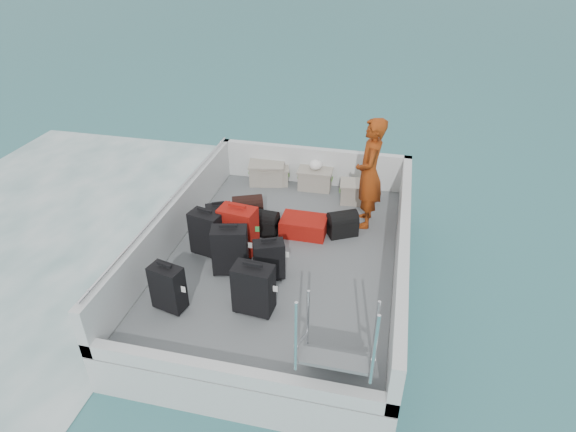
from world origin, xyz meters
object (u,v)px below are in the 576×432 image
Objects in this scene: suitcase_1 at (207,234)px; suitcase_6 at (254,289)px; suitcase_2 at (220,222)px; crate_3 at (357,193)px; crate_1 at (274,176)px; suitcase_4 at (230,251)px; suitcase_0 at (168,288)px; suitcase_7 at (269,260)px; passenger at (369,174)px; suitcase_8 at (304,226)px; crate_0 at (267,174)px; crate_2 at (315,179)px; suitcase_5 at (238,230)px.

suitcase_1 is 1.02× the size of suitcase_6.
suitcase_2 is 2.58m from crate_3.
crate_3 is (1.62, -0.34, 0.02)m from crate_1.
suitcase_0 is at bearing -133.26° from suitcase_4.
suitcase_7 is (1.02, -0.82, 0.01)m from suitcase_2.
suitcase_4 is 1.22× the size of suitcase_7.
suitcase_1 is at bearing -59.92° from passenger.
crate_3 is at bearing 71.86° from suitcase_0.
suitcase_4 reaches higher than suitcase_8.
crate_3 is at bearing 58.98° from suitcase_1.
crate_0 is 1.06× the size of crate_2.
suitcase_2 is at bearing -140.72° from crate_3.
suitcase_1 reaches higher than crate_3.
suitcase_6 is 1.32× the size of crate_1.
suitcase_1 is at bearing -152.19° from suitcase_5.
suitcase_2 is at bearing -120.71° from crate_2.
suitcase_5 is at bearing 33.26° from suitcase_1.
suitcase_4 is at bearing -87.39° from suitcase_2.
suitcase_7 is 2.80m from crate_2.
suitcase_8 is 1.82m from crate_1.
suitcase_2 is at bearing 151.31° from suitcase_5.
passenger is (1.03, -1.03, 0.73)m from crate_2.
crate_3 is at bearing 77.22° from suitcase_6.
suitcase_6 is (0.60, -1.22, -0.03)m from suitcase_5.
passenger is at bearing 45.10° from suitcase_1.
suitcase_2 is 0.79× the size of suitcase_4.
suitcase_8 is (0.25, 1.21, -0.15)m from suitcase_7.
suitcase_2 reaches higher than suitcase_8.
suitcase_4 is 2.53m from passenger.
suitcase_6 is 0.70m from suitcase_7.
suitcase_5 is at bearing -62.85° from suitcase_2.
suitcase_1 reaches higher than suitcase_8.
suitcase_0 is 2.50m from suitcase_8.
suitcase_0 is at bearing -162.83° from suitcase_7.
passenger is at bearing 42.16° from suitcase_5.
crate_2 is (1.24, 3.69, -0.15)m from suitcase_0.
suitcase_0 is at bearing -101.10° from suitcase_5.
suitcase_2 is 0.31× the size of passenger.
suitcase_6 is at bearing -65.55° from suitcase_4.
suitcase_6 is 1.10× the size of crate_0.
crate_0 is at bearing 96.92° from suitcase_1.
suitcase_0 reaches higher than crate_2.
suitcase_1 reaches higher than crate_1.
passenger is (1.97, -1.03, 0.72)m from crate_0.
suitcase_6 reaches higher than suitcase_7.
suitcase_7 is (0.57, -0.01, -0.06)m from suitcase_4.
suitcase_1 is at bearing -120.16° from suitcase_2.
crate_1 is 1.65m from crate_3.
suitcase_1 is at bearing -99.41° from crate_1.
crate_0 is 0.94m from crate_2.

